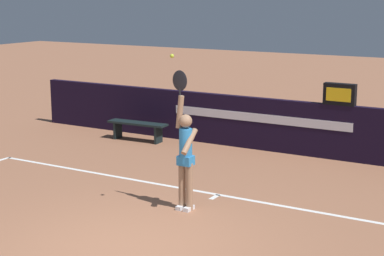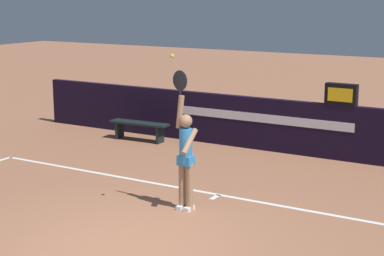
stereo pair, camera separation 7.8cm
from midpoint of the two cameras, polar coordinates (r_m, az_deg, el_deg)
The scene contains 7 objects.
ground_plane at distance 9.33m, azimuth -5.86°, elevation -10.80°, with size 60.00×60.00×0.00m, color #986145.
court_lines at distance 9.60m, azimuth -4.56°, elevation -10.08°, with size 10.76×5.20×0.00m.
back_wall at distance 14.61m, azimuth 9.21°, elevation 0.07°, with size 14.41×0.17×1.23m.
speed_display at distance 14.10m, azimuth 13.51°, elevation 2.98°, with size 0.70×0.20×0.47m.
tennis_player at distance 10.58m, azimuth -0.38°, elevation -2.31°, with size 0.42×0.43×2.39m.
tennis_ball at distance 10.03m, azimuth -1.60°, elevation 6.53°, with size 0.07×0.07×0.07m.
courtside_bench_near at distance 15.80m, azimuth -4.65°, elevation 0.14°, with size 1.59×0.44×0.47m.
Camera 2 is at (5.18, -6.87, 3.61)m, focal length 58.99 mm.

